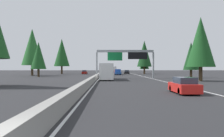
{
  "coord_description": "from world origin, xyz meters",
  "views": [
    {
      "loc": [
        -5.22,
        -2.14,
        2.31
      ],
      "look_at": [
        67.15,
        -3.33,
        2.1
      ],
      "focal_mm": 38.84,
      "sensor_mm": 36.0,
      "label": 1
    }
  ],
  "objects_px": {
    "sedan_far_left": "(127,72)",
    "conifer_right_near": "(201,42)",
    "sign_gantry_overhead": "(126,56)",
    "sedan_near_right": "(107,74)",
    "conifer_right_far": "(144,61)",
    "conifer_left_near": "(38,56)",
    "minivan_far_right": "(117,72)",
    "box_truck_mid_center": "(114,69)",
    "sedan_mid_left": "(184,86)",
    "pickup_distant_b": "(118,72)",
    "oncoming_near": "(85,72)",
    "conifer_left_mid": "(32,47)",
    "conifer_right_mid": "(191,56)",
    "bus_distant_a": "(107,71)",
    "conifer_left_far": "(62,53)",
    "conifer_right_distant": "(144,54)"
  },
  "relations": [
    {
      "from": "bus_distant_a",
      "to": "minivan_far_right",
      "type": "distance_m",
      "value": 38.21
    },
    {
      "from": "box_truck_mid_center",
      "to": "conifer_left_far",
      "type": "distance_m",
      "value": 44.54
    },
    {
      "from": "sedan_mid_left",
      "to": "conifer_right_mid",
      "type": "bearing_deg",
      "value": -20.0
    },
    {
      "from": "conifer_right_near",
      "to": "conifer_right_distant",
      "type": "distance_m",
      "value": 48.52
    },
    {
      "from": "sedan_near_right",
      "to": "conifer_left_mid",
      "type": "height_order",
      "value": "conifer_left_mid"
    },
    {
      "from": "conifer_right_near",
      "to": "conifer_left_mid",
      "type": "distance_m",
      "value": 49.89
    },
    {
      "from": "sedan_mid_left",
      "to": "conifer_right_far",
      "type": "relative_size",
      "value": 0.53
    },
    {
      "from": "conifer_right_far",
      "to": "oncoming_near",
      "type": "bearing_deg",
      "value": 102.97
    },
    {
      "from": "bus_distant_a",
      "to": "box_truck_mid_center",
      "type": "distance_m",
      "value": 83.01
    },
    {
      "from": "pickup_distant_b",
      "to": "oncoming_near",
      "type": "distance_m",
      "value": 14.93
    },
    {
      "from": "sign_gantry_overhead",
      "to": "oncoming_near",
      "type": "height_order",
      "value": "sign_gantry_overhead"
    },
    {
      "from": "sedan_far_left",
      "to": "conifer_right_near",
      "type": "bearing_deg",
      "value": -169.3
    },
    {
      "from": "conifer_right_mid",
      "to": "conifer_right_far",
      "type": "height_order",
      "value": "conifer_right_far"
    },
    {
      "from": "conifer_left_near",
      "to": "conifer_right_distant",
      "type": "bearing_deg",
      "value": -49.07
    },
    {
      "from": "sedan_far_left",
      "to": "conifer_left_mid",
      "type": "height_order",
      "value": "conifer_left_mid"
    },
    {
      "from": "conifer_right_distant",
      "to": "box_truck_mid_center",
      "type": "bearing_deg",
      "value": 14.53
    },
    {
      "from": "bus_distant_a",
      "to": "box_truck_mid_center",
      "type": "relative_size",
      "value": 1.35
    },
    {
      "from": "sedan_mid_left",
      "to": "conifer_right_near",
      "type": "bearing_deg",
      "value": -24.67
    },
    {
      "from": "conifer_right_mid",
      "to": "bus_distant_a",
      "type": "bearing_deg",
      "value": 112.5
    },
    {
      "from": "sign_gantry_overhead",
      "to": "sedan_near_right",
      "type": "distance_m",
      "value": 14.25
    },
    {
      "from": "pickup_distant_b",
      "to": "conifer_left_mid",
      "type": "height_order",
      "value": "conifer_left_mid"
    },
    {
      "from": "sedan_near_right",
      "to": "conifer_left_far",
      "type": "distance_m",
      "value": 31.83
    },
    {
      "from": "sedan_mid_left",
      "to": "sedan_near_right",
      "type": "relative_size",
      "value": 1.0
    },
    {
      "from": "minivan_far_right",
      "to": "conifer_left_near",
      "type": "relative_size",
      "value": 0.55
    },
    {
      "from": "box_truck_mid_center",
      "to": "conifer_right_distant",
      "type": "bearing_deg",
      "value": -165.47
    },
    {
      "from": "sign_gantry_overhead",
      "to": "minivan_far_right",
      "type": "relative_size",
      "value": 2.54
    },
    {
      "from": "box_truck_mid_center",
      "to": "sedan_far_left",
      "type": "distance_m",
      "value": 40.04
    },
    {
      "from": "sedan_far_left",
      "to": "conifer_right_far",
      "type": "distance_m",
      "value": 8.8
    },
    {
      "from": "conifer_right_near",
      "to": "conifer_left_mid",
      "type": "bearing_deg",
      "value": 51.31
    },
    {
      "from": "conifer_right_mid",
      "to": "sedan_near_right",
      "type": "bearing_deg",
      "value": 62.48
    },
    {
      "from": "sedan_mid_left",
      "to": "conifer_left_near",
      "type": "relative_size",
      "value": 0.49
    },
    {
      "from": "box_truck_mid_center",
      "to": "sign_gantry_overhead",
      "type": "bearing_deg",
      "value": -179.53
    },
    {
      "from": "pickup_distant_b",
      "to": "conifer_right_mid",
      "type": "distance_m",
      "value": 28.72
    },
    {
      "from": "sedan_near_right",
      "to": "conifer_right_distant",
      "type": "xyz_separation_m",
      "value": [
        24.85,
        -13.95,
        6.91
      ]
    },
    {
      "from": "sign_gantry_overhead",
      "to": "sedan_near_right",
      "type": "height_order",
      "value": "sign_gantry_overhead"
    },
    {
      "from": "sedan_mid_left",
      "to": "conifer_right_distant",
      "type": "height_order",
      "value": "conifer_right_distant"
    },
    {
      "from": "bus_distant_a",
      "to": "conifer_right_far",
      "type": "xyz_separation_m",
      "value": [
        46.03,
        -14.32,
        3.29
      ]
    },
    {
      "from": "sedan_far_left",
      "to": "sedan_near_right",
      "type": "xyz_separation_m",
      "value": [
        -24.92,
        7.3,
        0.0
      ]
    },
    {
      "from": "conifer_right_mid",
      "to": "oncoming_near",
      "type": "bearing_deg",
      "value": 40.09
    },
    {
      "from": "sign_gantry_overhead",
      "to": "oncoming_near",
      "type": "bearing_deg",
      "value": 19.21
    },
    {
      "from": "conifer_right_far",
      "to": "conifer_left_near",
      "type": "bearing_deg",
      "value": 133.53
    },
    {
      "from": "sedan_mid_left",
      "to": "bus_distant_a",
      "type": "relative_size",
      "value": 0.38
    },
    {
      "from": "sedan_near_right",
      "to": "conifer_left_mid",
      "type": "xyz_separation_m",
      "value": [
        7.56,
        22.44,
        7.89
      ]
    },
    {
      "from": "box_truck_mid_center",
      "to": "conifer_right_mid",
      "type": "distance_m",
      "value": 76.64
    },
    {
      "from": "conifer_right_mid",
      "to": "pickup_distant_b",
      "type": "bearing_deg",
      "value": 33.99
    },
    {
      "from": "oncoming_near",
      "to": "sedan_mid_left",
      "type": "bearing_deg",
      "value": 13.0
    },
    {
      "from": "box_truck_mid_center",
      "to": "conifer_left_far",
      "type": "relative_size",
      "value": 0.64
    },
    {
      "from": "conifer_right_far",
      "to": "conifer_left_near",
      "type": "relative_size",
      "value": 0.92
    },
    {
      "from": "minivan_far_right",
      "to": "sedan_near_right",
      "type": "relative_size",
      "value": 1.14
    },
    {
      "from": "sign_gantry_overhead",
      "to": "box_truck_mid_center",
      "type": "xyz_separation_m",
      "value": [
        77.7,
        0.64,
        -3.31
      ]
    }
  ]
}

